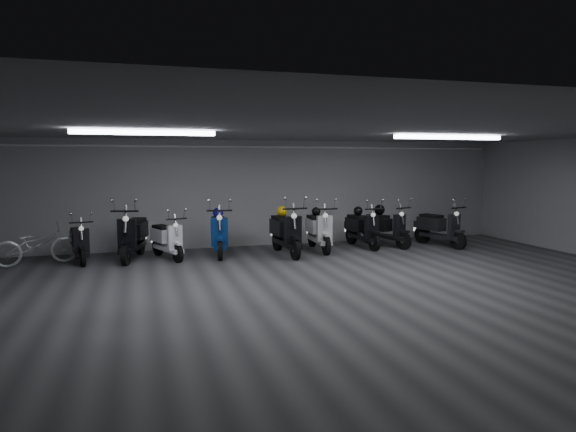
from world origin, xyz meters
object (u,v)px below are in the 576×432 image
object	(u,v)px
scooter_1	(133,228)
scooter_9	(440,221)
helmet_3	(380,210)
helmet_4	(218,213)
helmet_1	(282,211)
scooter_7	(363,222)
helmet_0	(358,211)
bicycle	(36,240)
scooter_4	(219,226)
scooter_0	(79,236)
scooter_5	(286,225)
helmet_2	(316,212)
scooter_8	(386,222)
scooter_2	(167,233)
scooter_6	(319,224)

from	to	relation	value
scooter_1	scooter_9	distance (m)	7.79
helmet_3	helmet_4	bearing A→B (deg)	179.87
helmet_4	helmet_1	bearing A→B (deg)	-14.27
scooter_7	helmet_0	xyz separation A→B (m)	(-0.02, 0.25, 0.28)
bicycle	helmet_1	xyz separation A→B (m)	(5.51, -0.16, 0.49)
scooter_4	scooter_9	world-z (taller)	scooter_4
scooter_0	scooter_5	distance (m)	4.68
helmet_3	helmet_4	distance (m)	4.32
helmet_2	helmet_4	size ratio (longest dim) A/B	0.90
scooter_0	scooter_8	xyz separation A→B (m)	(7.54, -0.05, 0.07)
scooter_7	helmet_4	distance (m)	3.77
scooter_2	scooter_6	world-z (taller)	scooter_6
bicycle	scooter_9	bearing A→B (deg)	-107.18
scooter_6	helmet_1	size ratio (longest dim) A/B	7.19
scooter_8	helmet_1	world-z (taller)	scooter_8
scooter_4	helmet_2	world-z (taller)	scooter_4
scooter_8	helmet_0	size ratio (longest dim) A/B	7.35
bicycle	helmet_3	bearing A→B (deg)	-103.40
scooter_0	scooter_6	distance (m)	5.63
helmet_1	helmet_3	xyz separation A→B (m)	(2.81, 0.37, -0.08)
scooter_8	helmet_3	world-z (taller)	scooter_8
scooter_9	helmet_3	xyz separation A→B (m)	(-1.47, 0.61, 0.29)
scooter_2	scooter_5	distance (m)	2.78
scooter_6	bicycle	world-z (taller)	scooter_6
scooter_1	bicycle	size ratio (longest dim) A/B	1.17
scooter_4	bicycle	world-z (taller)	scooter_4
scooter_7	scooter_0	bearing A→B (deg)	174.92
scooter_4	scooter_6	world-z (taller)	scooter_4
scooter_9	helmet_1	size ratio (longest dim) A/B	6.93
helmet_0	scooter_2	bearing A→B (deg)	-175.08
scooter_5	helmet_0	xyz separation A→B (m)	(2.21, 0.72, 0.21)
helmet_2	scooter_7	bearing A→B (deg)	-5.37
scooter_0	scooter_8	size ratio (longest dim) A/B	0.90
scooter_2	helmet_1	bearing A→B (deg)	-21.44
scooter_6	bicycle	xyz separation A→B (m)	(-6.49, 0.10, -0.14)
helmet_4	scooter_5	bearing A→B (deg)	-23.30
helmet_2	helmet_4	xyz separation A→B (m)	(-2.50, 0.07, 0.04)
helmet_1	helmet_2	world-z (taller)	helmet_1
bicycle	helmet_4	size ratio (longest dim) A/B	6.68
scooter_9	helmet_1	bearing A→B (deg)	160.15
bicycle	helmet_1	bearing A→B (deg)	-106.55
helmet_3	helmet_2	bearing A→B (deg)	-178.25
scooter_7	scooter_9	world-z (taller)	scooter_9
scooter_1	scooter_4	distance (m)	1.96
scooter_1	helmet_2	world-z (taller)	scooter_1
scooter_5	scooter_0	bearing A→B (deg)	171.32
scooter_7	helmet_1	distance (m)	2.28
scooter_8	bicycle	world-z (taller)	scooter_8
scooter_6	helmet_4	xyz separation A→B (m)	(-2.49, 0.32, 0.31)
scooter_7	helmet_4	bearing A→B (deg)	172.10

